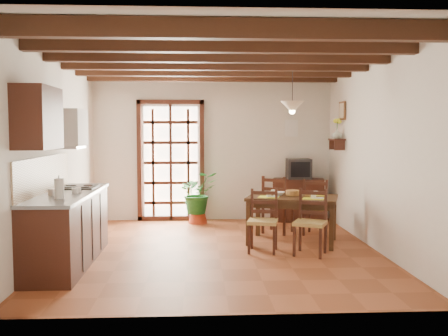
{
  "coord_description": "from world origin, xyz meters",
  "views": [
    {
      "loc": [
        -0.29,
        -7.0,
        1.71
      ],
      "look_at": [
        0.1,
        0.4,
        1.15
      ],
      "focal_mm": 40.0,
      "sensor_mm": 36.0,
      "label": 1
    }
  ],
  "objects": [
    {
      "name": "ceiling_beams",
      "position": [
        0.0,
        0.0,
        2.69
      ],
      "size": [
        4.5,
        4.34,
        0.2
      ],
      "color": "black",
      "rests_on": "room_shell"
    },
    {
      "name": "crt_tv",
      "position": [
        1.6,
        2.22,
        0.99
      ],
      "size": [
        0.45,
        0.42,
        0.38
      ],
      "rotation": [
        0.0,
        0.0,
        -0.04
      ],
      "color": "black",
      "rests_on": "sideboard"
    },
    {
      "name": "range_hood",
      "position": [
        -2.05,
        -0.05,
        1.73
      ],
      "size": [
        0.38,
        0.6,
        0.54
      ],
      "color": "white",
      "rests_on": "room_shell"
    },
    {
      "name": "chair_near_left",
      "position": [
        0.62,
        -0.11,
        0.27
      ],
      "size": [
        0.48,
        0.47,
        0.88
      ],
      "rotation": [
        0.0,
        0.0,
        -0.23
      ],
      "color": "#A98A48",
      "rests_on": "ground_plane"
    },
    {
      "name": "kitchen_counter",
      "position": [
        -1.96,
        -0.6,
        0.47
      ],
      "size": [
        0.64,
        2.25,
        1.38
      ],
      "color": "#341810",
      "rests_on": "ground_plane"
    },
    {
      "name": "potted_plant",
      "position": [
        -0.3,
        2.12,
        0.57
      ],
      "size": [
        2.26,
        2.12,
        2.01
      ],
      "primitive_type": "imported",
      "rotation": [
        0.0,
        0.0,
        0.4
      ],
      "color": "#144C19",
      "rests_on": "ground_plane"
    },
    {
      "name": "chair_far_right",
      "position": [
        1.66,
        0.97,
        0.29
      ],
      "size": [
        0.57,
        0.56,
        0.93
      ],
      "rotation": [
        0.0,
        0.0,
        2.65
      ],
      "color": "#A98A48",
      "rests_on": "ground_plane"
    },
    {
      "name": "shelf_vase",
      "position": [
        2.14,
        1.6,
        1.65
      ],
      "size": [
        0.15,
        0.15,
        0.15
      ],
      "primitive_type": "imported",
      "color": "#B2BFB2",
      "rests_on": "wall_shelf"
    },
    {
      "name": "counter_items",
      "position": [
        -1.95,
        -0.51,
        0.96
      ],
      "size": [
        0.5,
        1.43,
        0.25
      ],
      "color": "black",
      "rests_on": "kitchen_counter"
    },
    {
      "name": "wall_shelf",
      "position": [
        2.14,
        1.6,
        1.51
      ],
      "size": [
        0.2,
        0.42,
        0.2
      ],
      "color": "#341810",
      "rests_on": "room_shell"
    },
    {
      "name": "framed_picture",
      "position": [
        2.22,
        1.6,
        2.05
      ],
      "size": [
        0.03,
        0.32,
        0.32
      ],
      "color": "brown",
      "rests_on": "room_shell"
    },
    {
      "name": "fuse_box",
      "position": [
        1.5,
        2.48,
        1.75
      ],
      "size": [
        0.25,
        0.03,
        0.32
      ],
      "primitive_type": "cube",
      "color": "white",
      "rests_on": "room_shell"
    },
    {
      "name": "chair_near_right",
      "position": [
        1.25,
        -0.31,
        0.28
      ],
      "size": [
        0.54,
        0.53,
        0.9
      ],
      "rotation": [
        0.0,
        0.0,
        -0.44
      ],
      "color": "#A98A48",
      "rests_on": "ground_plane"
    },
    {
      "name": "upper_cabinet",
      "position": [
        -2.08,
        -1.3,
        1.85
      ],
      "size": [
        0.35,
        0.8,
        0.7
      ],
      "primitive_type": "cube",
      "color": "#341810",
      "rests_on": "room_shell"
    },
    {
      "name": "french_door",
      "position": [
        -0.8,
        2.45,
        1.18
      ],
      "size": [
        1.26,
        0.11,
        2.32
      ],
      "color": "white",
      "rests_on": "ground_plane"
    },
    {
      "name": "shelf_flowers",
      "position": [
        2.14,
        1.6,
        1.86
      ],
      "size": [
        0.14,
        0.14,
        0.36
      ],
      "color": "#F3FA27",
      "rests_on": "shelf_vase"
    },
    {
      "name": "table_bowl",
      "position": [
        0.93,
        0.55,
        0.74
      ],
      "size": [
        0.26,
        0.26,
        0.05
      ],
      "primitive_type": "imported",
      "rotation": [
        0.0,
        0.0,
        -0.2
      ],
      "color": "white",
      "rests_on": "dining_table"
    },
    {
      "name": "sideboard",
      "position": [
        1.6,
        2.23,
        0.4
      ],
      "size": [
        1.01,
        0.6,
        0.8
      ],
      "primitive_type": "cube",
      "rotation": [
        0.0,
        0.0,
        -0.19
      ],
      "color": "#341810",
      "rests_on": "ground_plane"
    },
    {
      "name": "chair_far_left",
      "position": [
        1.03,
        1.18,
        0.3
      ],
      "size": [
        0.6,
        0.59,
        0.96
      ],
      "rotation": [
        0.0,
        0.0,
        2.58
      ],
      "color": "#A98A48",
      "rests_on": "ground_plane"
    },
    {
      "name": "table_setting",
      "position": [
        1.14,
        0.43,
        0.71
      ],
      "size": [
        0.96,
        0.64,
        0.09
      ],
      "rotation": [
        0.0,
        0.0,
        -0.31
      ],
      "color": "#F3FA27",
      "rests_on": "dining_table"
    },
    {
      "name": "dining_table",
      "position": [
        1.14,
        0.43,
        0.62
      ],
      "size": [
        1.51,
        1.21,
        0.71
      ],
      "rotation": [
        0.0,
        0.0,
        -0.31
      ],
      "color": "#392312",
      "rests_on": "ground_plane"
    },
    {
      "name": "ground_plane",
      "position": [
        0.0,
        0.0,
        0.0
      ],
      "size": [
        5.0,
        5.0,
        0.0
      ],
      "primitive_type": "plane",
      "color": "brown"
    },
    {
      "name": "plant_pot",
      "position": [
        -0.3,
        2.12,
        0.11
      ],
      "size": [
        0.35,
        0.35,
        0.21
      ],
      "primitive_type": "cone",
      "color": "maroon",
      "rests_on": "ground_plane"
    },
    {
      "name": "pendant_lamp",
      "position": [
        1.14,
        0.53,
        2.08
      ],
      "size": [
        0.36,
        0.36,
        0.84
      ],
      "color": "black",
      "rests_on": "room_shell"
    },
    {
      "name": "room_shell",
      "position": [
        0.0,
        0.0,
        1.82
      ],
      "size": [
        4.52,
        5.02,
        2.81
      ],
      "color": "silver",
      "rests_on": "ground_plane"
    }
  ]
}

